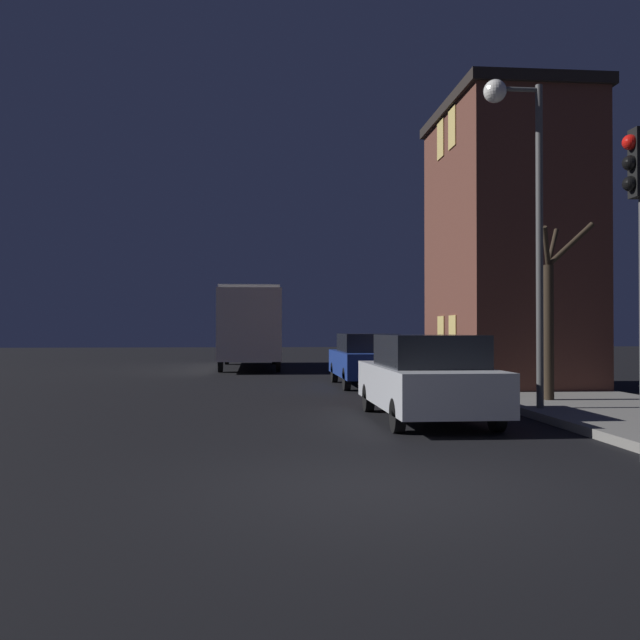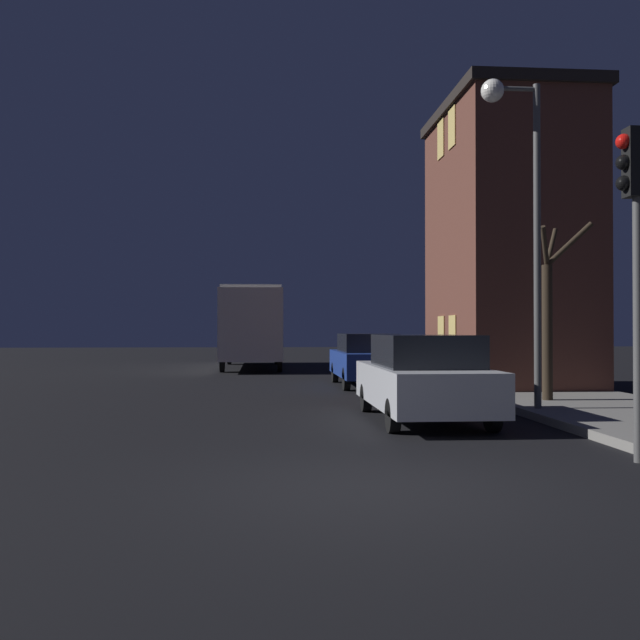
% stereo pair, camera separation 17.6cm
% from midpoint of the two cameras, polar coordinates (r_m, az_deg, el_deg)
% --- Properties ---
extents(ground_plane, '(120.00, 120.00, 0.00)m').
position_cam_midpoint_polar(ground_plane, '(8.07, 5.00, -13.03)').
color(ground_plane, black).
extents(brick_building, '(3.78, 5.72, 8.07)m').
position_cam_midpoint_polar(brick_building, '(21.36, 14.98, 5.98)').
color(brick_building, brown).
rests_on(brick_building, sidewalk).
extents(streetlamp, '(1.20, 0.46, 6.51)m').
position_cam_midpoint_polar(streetlamp, '(14.93, 15.89, 10.97)').
color(streetlamp, '#4C4C4C').
rests_on(streetlamp, sidewalk).
extents(traffic_light, '(0.43, 0.24, 4.32)m').
position_cam_midpoint_polar(traffic_light, '(10.17, 24.34, 7.15)').
color(traffic_light, '#4C4C4C').
rests_on(traffic_light, ground).
extents(bare_tree, '(1.34, 0.96, 3.94)m').
position_cam_midpoint_polar(bare_tree, '(16.58, 18.17, 0.40)').
color(bare_tree, '#2D2319').
rests_on(bare_tree, sidewalk).
extents(bus, '(2.49, 9.71, 3.42)m').
position_cam_midpoint_polar(bus, '(31.72, -5.29, -0.14)').
color(bus, beige).
rests_on(bus, ground).
extents(car_near_lane, '(1.87, 4.69, 1.61)m').
position_cam_midpoint_polar(car_near_lane, '(13.48, 8.62, -4.55)').
color(car_near_lane, '#B7BABF').
rests_on(car_near_lane, ground).
extents(car_mid_lane, '(1.75, 4.78, 1.58)m').
position_cam_midpoint_polar(car_mid_lane, '(21.49, 3.96, -3.12)').
color(car_mid_lane, navy).
rests_on(car_mid_lane, ground).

